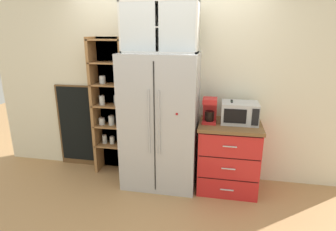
# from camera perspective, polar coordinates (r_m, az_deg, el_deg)

# --- Properties ---
(ground_plane) EXTENTS (10.78, 10.78, 0.00)m
(ground_plane) POSITION_cam_1_polar(r_m,az_deg,el_deg) (3.87, -1.60, -13.65)
(ground_plane) COLOR tan
(wall_back_cream) EXTENTS (5.07, 0.10, 2.55)m
(wall_back_cream) POSITION_cam_1_polar(r_m,az_deg,el_deg) (3.79, -0.43, 6.38)
(wall_back_cream) COLOR silver
(wall_back_cream) RESTS_ON ground
(refrigerator) EXTENTS (0.94, 0.65, 1.72)m
(refrigerator) POSITION_cam_1_polar(r_m,az_deg,el_deg) (3.54, -1.59, -1.25)
(refrigerator) COLOR #B7BABF
(refrigerator) RESTS_ON ground
(pantry_shelf_column) EXTENTS (0.53, 0.29, 1.90)m
(pantry_shelf_column) POSITION_cam_1_polar(r_m,az_deg,el_deg) (3.97, -11.52, 1.90)
(pantry_shelf_column) COLOR brown
(pantry_shelf_column) RESTS_ON ground
(counter_cabinet) EXTENTS (0.76, 0.62, 0.88)m
(counter_cabinet) POSITION_cam_1_polar(r_m,az_deg,el_deg) (3.64, 12.27, -8.20)
(counter_cabinet) COLOR red
(counter_cabinet) RESTS_ON ground
(microwave) EXTENTS (0.44, 0.33, 0.26)m
(microwave) POSITION_cam_1_polar(r_m,az_deg,el_deg) (3.50, 14.51, 0.56)
(microwave) COLOR #B7BABF
(microwave) RESTS_ON counter_cabinet
(coffee_maker) EXTENTS (0.17, 0.20, 0.31)m
(coffee_maker) POSITION_cam_1_polar(r_m,az_deg,el_deg) (3.45, 8.58, 1.11)
(coffee_maker) COLOR red
(coffee_maker) RESTS_ON counter_cabinet
(mug_red) EXTENTS (0.12, 0.09, 0.09)m
(mug_red) POSITION_cam_1_polar(r_m,az_deg,el_deg) (3.53, 12.76, -0.56)
(mug_red) COLOR red
(mug_red) RESTS_ON counter_cabinet
(bottle_green) EXTENTS (0.07, 0.07, 0.28)m
(bottle_green) POSITION_cam_1_polar(r_m,az_deg,el_deg) (3.51, 12.82, 0.68)
(bottle_green) COLOR #285B33
(bottle_green) RESTS_ON counter_cabinet
(bottle_cobalt) EXTENTS (0.06, 0.06, 0.27)m
(bottle_cobalt) POSITION_cam_1_polar(r_m,az_deg,el_deg) (3.47, 12.83, 0.35)
(bottle_cobalt) COLOR navy
(bottle_cobalt) RESTS_ON counter_cabinet
(upper_cabinet) EXTENTS (0.90, 0.32, 0.58)m
(upper_cabinet) POSITION_cam_1_polar(r_m,az_deg,el_deg) (3.42, -1.57, 17.66)
(upper_cabinet) COLOR silver
(upper_cabinet) RESTS_ON refrigerator
(chalkboard_menu) EXTENTS (0.60, 0.04, 1.23)m
(chalkboard_menu) POSITION_cam_1_polar(r_m,az_deg,el_deg) (4.35, -18.14, -2.02)
(chalkboard_menu) COLOR brown
(chalkboard_menu) RESTS_ON ground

